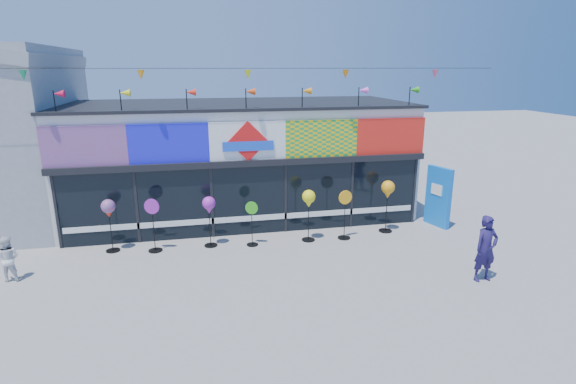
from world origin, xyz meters
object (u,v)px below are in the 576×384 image
object	(u,v)px
spinner_1	(153,224)
child	(8,258)
spinner_5	(345,213)
spinner_6	(388,191)
spinner_2	(209,207)
spinner_3	(252,222)
adult_man	(486,249)
blue_sign	(438,197)
spinner_4	(309,200)
spinner_0	(109,210)

from	to	relation	value
spinner_1	child	size ratio (longest dim) A/B	1.36
spinner_5	spinner_6	world-z (taller)	spinner_6
spinner_2	spinner_3	xyz separation A→B (m)	(1.27, -0.20, -0.52)
spinner_6	adult_man	world-z (taller)	spinner_6
blue_sign	spinner_5	distance (m)	3.58
adult_man	child	bearing A→B (deg)	164.08
spinner_1	spinner_5	size ratio (longest dim) A/B	1.02
spinner_2	spinner_4	world-z (taller)	spinner_4
spinner_5	spinner_1	bearing A→B (deg)	178.25
blue_sign	spinner_0	xyz separation A→B (m)	(-10.68, -0.07, 0.25)
spinner_6	adult_man	size ratio (longest dim) A/B	1.01
blue_sign	spinner_6	size ratio (longest dim) A/B	1.18
spinner_3	adult_man	size ratio (longest dim) A/B	0.81
spinner_1	spinner_5	xyz separation A→B (m)	(5.89, -0.18, -0.02)
spinner_2	adult_man	distance (m)	7.80
spinner_3	spinner_5	bearing A→B (deg)	-0.78
spinner_3	child	xyz separation A→B (m)	(-6.45, -1.06, -0.14)
spinner_0	adult_man	xyz separation A→B (m)	(9.70, -3.99, -0.42)
spinner_1	spinner_6	world-z (taller)	spinner_6
spinner_2	spinner_4	xyz separation A→B (m)	(3.07, -0.17, 0.06)
spinner_2	spinner_5	bearing A→B (deg)	-3.29
spinner_4	spinner_6	bearing A→B (deg)	5.22
spinner_1	child	distance (m)	3.74
spinner_1	adult_man	size ratio (longest dim) A/B	0.94
blue_sign	child	bearing A→B (deg)	170.00
spinner_6	child	xyz separation A→B (m)	(-10.99, -1.34, -0.81)
spinner_6	child	distance (m)	11.10
spinner_2	spinner_4	size ratio (longest dim) A/B	0.95
spinner_2	spinner_5	distance (m)	4.27
spinner_5	adult_man	xyz separation A→B (m)	(2.56, -3.54, 0.02)
spinner_2	child	distance (m)	5.37
spinner_4	child	xyz separation A→B (m)	(-8.25, -1.09, -0.73)
spinner_0	spinner_4	bearing A→B (deg)	-3.55
spinner_1	spinner_5	world-z (taller)	spinner_1
adult_man	spinner_2	bearing A→B (deg)	146.88
spinner_0	spinner_6	xyz separation A→B (m)	(8.71, -0.12, 0.12)
blue_sign	spinner_0	size ratio (longest dim) A/B	1.28
child	adult_man	bearing A→B (deg)	174.12
spinner_5	adult_man	size ratio (longest dim) A/B	0.92
spinner_3	spinner_5	distance (m)	2.97
blue_sign	spinner_3	bearing A→B (deg)	167.41
blue_sign	spinner_4	distance (m)	4.74
blue_sign	child	size ratio (longest dim) A/B	1.73
child	spinner_6	bearing A→B (deg)	-167.03
spinner_1	spinner_2	size ratio (longest dim) A/B	1.03
spinner_3	spinner_6	xyz separation A→B (m)	(4.54, 0.28, 0.66)
spinner_5	spinner_6	bearing A→B (deg)	11.56
spinner_3	child	bearing A→B (deg)	-170.68
spinner_2	spinner_5	size ratio (longest dim) A/B	0.99
spinner_4	spinner_2	bearing A→B (deg)	176.79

